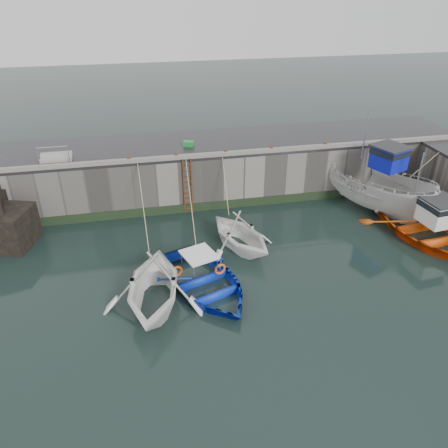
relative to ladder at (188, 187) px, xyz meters
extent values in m
plane|color=black|center=(2.00, -9.91, -1.59)|extent=(120.00, 120.00, 0.00)
cube|color=slate|center=(2.00, 2.59, -0.09)|extent=(30.00, 5.00, 3.00)
cube|color=black|center=(2.00, 2.59, 1.49)|extent=(30.00, 5.00, 0.16)
cube|color=slate|center=(2.00, 0.24, 1.67)|extent=(30.00, 0.30, 0.20)
cube|color=black|center=(2.00, 0.05, -1.34)|extent=(30.00, 0.08, 0.50)
cube|color=black|center=(-9.20, -1.51, -0.64)|extent=(2.96, 2.83, 1.90)
cylinder|color=#3F1E0F|center=(-0.22, 0.01, 0.01)|extent=(0.07, 0.07, 3.20)
cylinder|color=#3F1E0F|center=(0.22, 0.01, 0.01)|extent=(0.07, 0.07, 3.20)
cube|color=#3F1E0F|center=(0.00, -0.01, -1.34)|extent=(0.44, 0.06, 0.05)
cube|color=#3F1E0F|center=(0.00, -0.01, -1.01)|extent=(0.44, 0.06, 0.05)
cube|color=#3F1E0F|center=(0.00, -0.01, -0.68)|extent=(0.44, 0.06, 0.05)
cube|color=#3F1E0F|center=(0.00, -0.01, -0.35)|extent=(0.44, 0.06, 0.05)
cube|color=#3F1E0F|center=(0.00, -0.01, -0.02)|extent=(0.44, 0.06, 0.05)
cube|color=#3F1E0F|center=(0.00, -0.01, 0.31)|extent=(0.44, 0.06, 0.05)
cube|color=#3F1E0F|center=(0.00, -0.01, 0.64)|extent=(0.44, 0.06, 0.05)
cube|color=#3F1E0F|center=(0.00, -0.01, 0.97)|extent=(0.44, 0.06, 0.05)
cube|color=#3F1E0F|center=(0.00, -0.01, 1.30)|extent=(0.44, 0.06, 0.05)
imported|color=white|center=(-2.45, -7.66, -1.59)|extent=(5.09, 5.65, 2.63)
imported|color=#0C2DB7|center=(-0.25, -6.99, -1.59)|extent=(5.51, 6.51, 1.15)
imported|color=white|center=(1.95, -4.18, -1.59)|extent=(4.99, 5.29, 2.21)
imported|color=silver|center=(10.38, -1.55, -0.46)|extent=(5.44, 8.22, 2.97)
cube|color=#0B14AF|center=(10.59, -2.11, 1.63)|extent=(1.84, 1.90, 1.20)
cube|color=black|center=(10.59, -2.11, 1.98)|extent=(1.92, 1.98, 0.28)
cube|color=#262628|center=(10.59, -2.11, 2.27)|extent=(2.10, 2.16, 0.08)
cylinder|color=#A5A8AD|center=(9.95, -0.43, 2.53)|extent=(0.08, 0.08, 3.00)
imported|color=#E34E0B|center=(11.50, -4.96, -1.24)|extent=(5.54, 7.27, 1.41)
cube|color=white|center=(11.56, -5.55, 0.07)|extent=(1.55, 1.64, 1.20)
cube|color=black|center=(11.56, -5.55, 0.42)|extent=(1.62, 1.71, 0.28)
cube|color=#262628|center=(11.56, -5.55, 0.71)|extent=(1.77, 1.86, 0.08)
cylinder|color=#A5A8AD|center=(11.37, -3.76, 0.97)|extent=(0.08, 0.08, 3.00)
cube|color=#167D32|center=(0.41, 2.14, 1.71)|extent=(0.68, 0.56, 0.28)
cylinder|color=#A5A8AD|center=(-7.50, 0.69, 2.07)|extent=(0.05, 0.05, 1.00)
cylinder|color=#A5A8AD|center=(-6.00, 0.69, 2.07)|extent=(0.05, 0.05, 1.00)
cylinder|color=#A5A8AD|center=(-6.75, 0.69, 2.53)|extent=(1.50, 0.05, 0.05)
cube|color=gray|center=(-6.75, 1.19, 1.66)|extent=(1.60, 0.35, 0.18)
cube|color=gray|center=(-6.75, 1.54, 1.84)|extent=(1.60, 0.35, 0.18)
cylinder|color=#3F1E0F|center=(-3.00, 0.34, 1.71)|extent=(0.18, 0.18, 0.28)
cylinder|color=#3F1E0F|center=(-0.50, 0.34, 1.71)|extent=(0.18, 0.18, 0.28)
cylinder|color=#3F1E0F|center=(2.20, 0.34, 1.71)|extent=(0.18, 0.18, 0.28)
cylinder|color=#3F1E0F|center=(4.80, 0.34, 1.71)|extent=(0.18, 0.18, 0.28)
cylinder|color=#3F1E0F|center=(8.00, 0.34, 1.71)|extent=(0.18, 0.18, 0.28)
camera|label=1|loc=(-2.52, -21.78, 10.09)|focal=35.00mm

